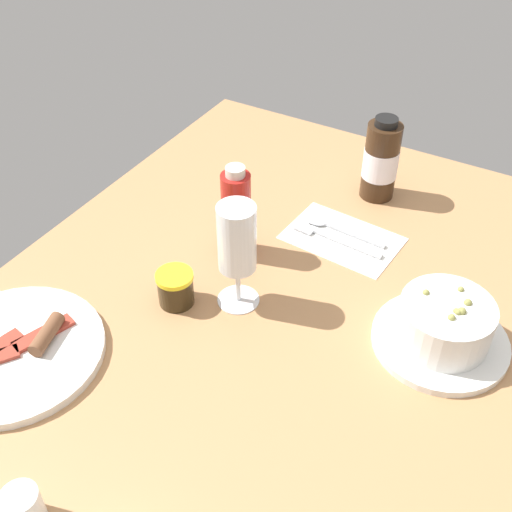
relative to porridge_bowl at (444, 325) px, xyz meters
The scene contains 9 objects.
ground_plane 27.24cm from the porridge_bowl, 99.88° to the left, with size 110.00×84.00×3.00cm, color #B27F51.
porridge_bowl is the anchor object (origin of this frame).
cutlery_setting 27.63cm from the porridge_bowl, 55.71° to the left, with size 14.36×20.36×0.90cm.
creamer_jug 59.17cm from the porridge_bowl, 146.84° to the left, with size 5.15×4.48×5.77cm.
wine_glass 31.85cm from the porridge_bowl, 102.78° to the left, with size 6.63×6.63×17.93cm.
jam_jar 40.12cm from the porridge_bowl, 107.19° to the left, with size 5.81×5.81×5.66cm.
sauce_bottle_red 36.94cm from the porridge_bowl, 84.55° to the left, with size 4.97×4.97×16.73cm.
sauce_bottle_brown 38.29cm from the porridge_bowl, 35.58° to the left, with size 6.50×6.50×16.22cm.
breakfast_plate 61.68cm from the porridge_bowl, 122.04° to the left, with size 25.94×25.94×3.70cm.
Camera 1 is at (-63.17, -34.32, 70.12)cm, focal length 44.82 mm.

